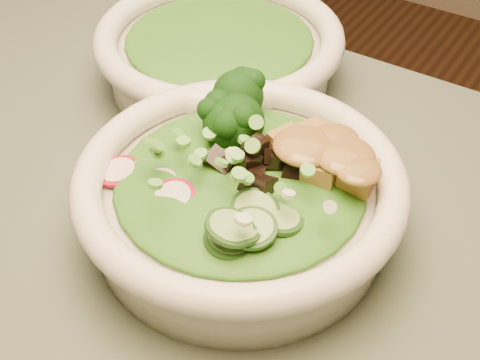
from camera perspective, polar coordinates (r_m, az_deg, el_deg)
The scene contains 11 objects.
salad_bowl at distance 0.51m, azimuth -0.00°, elevation -1.58°, with size 0.25×0.25×0.07m.
side_bowl at distance 0.67m, azimuth -1.75°, elevation 10.77°, with size 0.24×0.24×0.07m.
lettuce_bed at distance 0.49m, azimuth 0.00°, elevation 0.09°, with size 0.19×0.19×0.02m, color #1C6415.
side_lettuce at distance 0.66m, azimuth -1.78°, elevation 12.14°, with size 0.16×0.16×0.02m, color #1C6415.
broccoli_florets at distance 0.53m, azimuth -0.86°, elevation 5.40°, with size 0.07×0.06×0.04m, color black, non-canonical shape.
radish_slices at distance 0.49m, azimuth -7.16°, elevation -0.32°, with size 0.10×0.04×0.02m, color #A30C29, non-canonical shape.
cucumber_slices at distance 0.44m, azimuth 0.62°, elevation -4.09°, with size 0.06×0.06×0.03m, color #94BA67, non-canonical shape.
mushroom_heap at distance 0.49m, azimuth 1.32°, elevation 1.27°, with size 0.06×0.06×0.04m, color black, non-canonical shape.
tofu_cubes at distance 0.49m, azimuth 6.79°, elevation 1.34°, with size 0.08×0.06×0.03m, color #A47C36, non-canonical shape.
peanut_sauce at distance 0.48m, azimuth 6.90°, elevation 2.42°, with size 0.06×0.05×0.01m, color brown.
scallion_garnish at distance 0.48m, azimuth 0.00°, elevation 2.02°, with size 0.18×0.18×0.02m, color #60B33F, non-canonical shape.
Camera 1 is at (0.26, -0.20, 1.14)m, focal length 50.00 mm.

